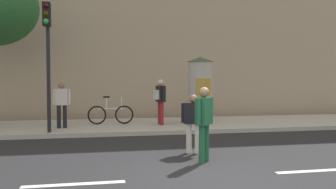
{
  "coord_description": "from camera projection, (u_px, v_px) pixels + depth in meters",
  "views": [
    {
      "loc": [
        -1.85,
        -6.07,
        1.84
      ],
      "look_at": [
        -0.32,
        2.0,
        1.5
      ],
      "focal_mm": 35.72,
      "sensor_mm": 36.0,
      "label": 1
    }
  ],
  "objects": [
    {
      "name": "sidewalk_curb",
      "position": [
        153.0,
        125.0,
        13.24
      ],
      "size": [
        36.0,
        4.0,
        0.15
      ],
      "primitive_type": "cube",
      "color": "#B2ADA3",
      "rests_on": "ground_plane"
    },
    {
      "name": "pedestrian_in_light_jacket",
      "position": [
        62.0,
        102.0,
        11.9
      ],
      "size": [
        0.6,
        0.24,
        1.63
      ],
      "color": "black",
      "rests_on": "sidewalk_curb"
    },
    {
      "name": "poster_column",
      "position": [
        200.0,
        90.0,
        12.98
      ],
      "size": [
        1.01,
        1.01,
        2.62
      ],
      "color": "#B2ADA3",
      "rests_on": "sidewalk_curb"
    },
    {
      "name": "pedestrian_with_bag",
      "position": [
        160.0,
        98.0,
        12.84
      ],
      "size": [
        0.46,
        0.58,
        1.74
      ],
      "color": "maroon",
      "rests_on": "sidewalk_curb"
    },
    {
      "name": "traffic_light",
      "position": [
        47.0,
        46.0,
        10.72
      ],
      "size": [
        0.24,
        0.45,
        4.18
      ],
      "color": "black",
      "rests_on": "sidewalk_curb"
    },
    {
      "name": "ground_plane",
      "position": [
        204.0,
        177.0,
        6.37
      ],
      "size": [
        80.0,
        80.0,
        0.0
      ],
      "primitive_type": "plane",
      "color": "#232326"
    },
    {
      "name": "building_backdrop",
      "position": [
        139.0,
        3.0,
        17.91
      ],
      "size": [
        36.0,
        5.0,
        11.99
      ],
      "primitive_type": "cube",
      "color": "tan",
      "rests_on": "ground_plane"
    },
    {
      "name": "pedestrian_in_red_top",
      "position": [
        193.0,
        119.0,
        8.46
      ],
      "size": [
        0.57,
        0.41,
        1.49
      ],
      "color": "silver",
      "rests_on": "ground_plane"
    },
    {
      "name": "bicycle_leaning",
      "position": [
        111.0,
        114.0,
        13.01
      ],
      "size": [
        1.77,
        0.12,
        1.09
      ],
      "color": "black",
      "rests_on": "sidewalk_curb"
    },
    {
      "name": "lane_markings",
      "position": [
        204.0,
        177.0,
        6.37
      ],
      "size": [
        25.8,
        0.16,
        0.01
      ],
      "color": "silver",
      "rests_on": "ground_plane"
    },
    {
      "name": "pedestrian_with_backpack",
      "position": [
        204.0,
        118.0,
        7.51
      ],
      "size": [
        0.49,
        0.52,
        1.7
      ],
      "color": "#1E5938",
      "rests_on": "ground_plane"
    }
  ]
}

